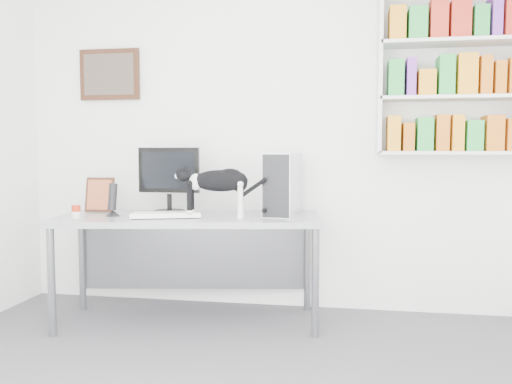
% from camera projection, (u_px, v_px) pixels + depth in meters
% --- Properties ---
extents(room, '(4.01, 4.01, 2.70)m').
position_uv_depth(room, '(192.00, 132.00, 2.40)').
color(room, '#4D4D52').
rests_on(room, ground).
extents(bookshelf, '(1.03, 0.28, 1.24)m').
position_uv_depth(bookshelf, '(450.00, 70.00, 3.94)').
color(bookshelf, silver).
rests_on(bookshelf, room).
extents(wall_art, '(0.52, 0.04, 0.42)m').
position_uv_depth(wall_art, '(110.00, 75.00, 4.52)').
color(wall_art, '#412014').
rests_on(wall_art, room).
extents(desk, '(1.99, 1.04, 0.79)m').
position_uv_depth(desk, '(189.00, 269.00, 3.98)').
color(desk, gray).
rests_on(desk, room).
extents(monitor, '(0.48, 0.24, 0.51)m').
position_uv_depth(monitor, '(169.00, 180.00, 4.14)').
color(monitor, black).
rests_on(monitor, desk).
extents(keyboard, '(0.52, 0.33, 0.04)m').
position_uv_depth(keyboard, '(166.00, 215.00, 3.85)').
color(keyboard, white).
rests_on(keyboard, desk).
extents(pc_tower, '(0.24, 0.47, 0.46)m').
position_uv_depth(pc_tower, '(283.00, 184.00, 4.01)').
color(pc_tower, silver).
rests_on(pc_tower, desk).
extents(speaker, '(0.13, 0.13, 0.25)m').
position_uv_depth(speaker, '(113.00, 199.00, 3.93)').
color(speaker, black).
rests_on(speaker, desk).
extents(leaning_print, '(0.23, 0.10, 0.28)m').
position_uv_depth(leaning_print, '(100.00, 194.00, 4.21)').
color(leaning_print, '#412014').
rests_on(leaning_print, desk).
extents(soup_can, '(0.06, 0.06, 0.09)m').
position_uv_depth(soup_can, '(76.00, 212.00, 3.81)').
color(soup_can, '#B5260F').
rests_on(soup_can, desk).
extents(cat, '(0.59, 0.21, 0.36)m').
position_uv_depth(cat, '(218.00, 193.00, 3.80)').
color(cat, black).
rests_on(cat, desk).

